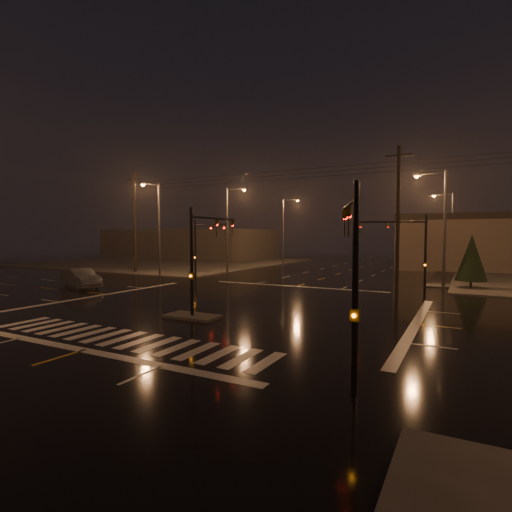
% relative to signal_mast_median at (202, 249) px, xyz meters
% --- Properties ---
extents(ground, '(140.00, 140.00, 0.00)m').
position_rel_signal_mast_median_xyz_m(ground, '(-0.00, 3.07, -3.75)').
color(ground, black).
rests_on(ground, ground).
extents(sidewalk_nw, '(36.00, 36.00, 0.12)m').
position_rel_signal_mast_median_xyz_m(sidewalk_nw, '(-30.00, 33.07, -3.69)').
color(sidewalk_nw, '#413F3A').
rests_on(sidewalk_nw, ground).
extents(median_island, '(3.00, 1.60, 0.15)m').
position_rel_signal_mast_median_xyz_m(median_island, '(-0.00, -0.93, -3.68)').
color(median_island, '#413F3A').
rests_on(median_island, ground).
extents(crosswalk, '(15.00, 2.60, 0.01)m').
position_rel_signal_mast_median_xyz_m(crosswalk, '(-0.00, -5.93, -3.75)').
color(crosswalk, beige).
rests_on(crosswalk, ground).
extents(stop_bar_near, '(16.00, 0.50, 0.01)m').
position_rel_signal_mast_median_xyz_m(stop_bar_near, '(-0.00, -7.93, -3.75)').
color(stop_bar_near, beige).
rests_on(stop_bar_near, ground).
extents(stop_bar_far, '(16.00, 0.50, 0.01)m').
position_rel_signal_mast_median_xyz_m(stop_bar_far, '(-0.00, 14.07, -3.75)').
color(stop_bar_far, beige).
rests_on(stop_bar_far, ground).
extents(commercial_block, '(30.00, 18.00, 5.60)m').
position_rel_signal_mast_median_xyz_m(commercial_block, '(-35.00, 45.07, -0.95)').
color(commercial_block, '#413D39').
rests_on(commercial_block, ground).
extents(signal_mast_median, '(0.25, 4.59, 6.00)m').
position_rel_signal_mast_median_xyz_m(signal_mast_median, '(0.00, 0.00, 0.00)').
color(signal_mast_median, black).
rests_on(signal_mast_median, ground).
extents(signal_mast_ne, '(4.84, 1.86, 6.00)m').
position_rel_signal_mast_median_xyz_m(signal_mast_ne, '(9.50, 13.21, 0.04)').
color(signal_mast_ne, black).
rests_on(signal_mast_ne, ground).
extents(signal_mast_nw, '(4.84, 1.86, 6.00)m').
position_rel_signal_mast_median_xyz_m(signal_mast_nw, '(-9.50, 13.21, 0.04)').
color(signal_mast_nw, black).
rests_on(signal_mast_nw, ground).
extents(signal_mast_se, '(1.55, 3.87, 6.00)m').
position_rel_signal_mast_median_xyz_m(signal_mast_se, '(10.23, -6.68, -0.04)').
color(signal_mast_se, black).
rests_on(signal_mast_se, ground).
extents(streetlight_1, '(2.77, 0.32, 10.00)m').
position_rel_signal_mast_median_xyz_m(streetlight_1, '(-11.18, 21.07, 2.05)').
color(streetlight_1, '#38383A').
rests_on(streetlight_1, ground).
extents(streetlight_2, '(2.77, 0.32, 10.00)m').
position_rel_signal_mast_median_xyz_m(streetlight_2, '(-11.18, 37.07, 2.05)').
color(streetlight_2, '#38383A').
rests_on(streetlight_2, ground).
extents(streetlight_3, '(2.77, 0.32, 10.00)m').
position_rel_signal_mast_median_xyz_m(streetlight_3, '(11.18, 19.07, 2.05)').
color(streetlight_3, '#38383A').
rests_on(streetlight_3, ground).
extents(streetlight_4, '(2.77, 0.32, 10.00)m').
position_rel_signal_mast_median_xyz_m(streetlight_4, '(11.18, 39.07, 2.05)').
color(streetlight_4, '#38383A').
rests_on(streetlight_4, ground).
extents(streetlight_5, '(0.32, 2.77, 10.00)m').
position_rel_signal_mast_median_xyz_m(streetlight_5, '(-16.00, 14.26, 2.05)').
color(streetlight_5, '#38383A').
rests_on(streetlight_5, ground).
extents(utility_pole_0, '(2.20, 0.32, 12.00)m').
position_rel_signal_mast_median_xyz_m(utility_pole_0, '(-22.00, 17.07, 2.38)').
color(utility_pole_0, black).
rests_on(utility_pole_0, ground).
extents(utility_pole_1, '(2.20, 0.32, 12.00)m').
position_rel_signal_mast_median_xyz_m(utility_pole_1, '(8.00, 17.07, 2.38)').
color(utility_pole_1, black).
rests_on(utility_pole_1, ground).
extents(conifer_0, '(2.49, 2.49, 4.59)m').
position_rel_signal_mast_median_xyz_m(conifer_0, '(13.57, 19.45, -1.11)').
color(conifer_0, black).
rests_on(conifer_0, ground).
extents(car_crossing, '(5.29, 3.18, 1.65)m').
position_rel_signal_mast_median_xyz_m(car_crossing, '(-15.93, 4.61, -2.93)').
color(car_crossing, '#595C61').
rests_on(car_crossing, ground).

